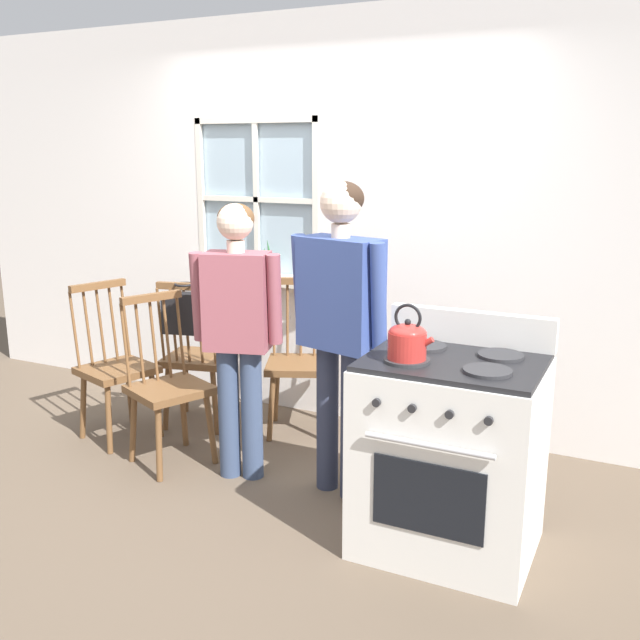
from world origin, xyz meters
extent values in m
plane|color=brown|center=(0.00, 0.00, 0.00)|extent=(16.00, 16.00, 0.00)
cube|color=white|center=(-2.14, 1.40, 1.35)|extent=(2.12, 0.06, 2.70)
cube|color=white|center=(1.54, 1.40, 1.35)|extent=(3.32, 0.06, 2.70)
cube|color=white|center=(-0.60, 1.40, 0.47)|extent=(0.97, 0.06, 0.94)
cube|color=white|center=(-0.60, 1.40, 2.37)|extent=(0.97, 0.06, 0.66)
cube|color=silver|center=(-0.60, 1.32, 0.92)|extent=(1.03, 0.10, 0.03)
cube|color=#9EB7C6|center=(-0.60, 1.41, 1.49)|extent=(0.91, 0.01, 1.05)
cube|color=silver|center=(-0.60, 1.38, 1.49)|extent=(0.04, 0.02, 1.11)
cube|color=silver|center=(-0.60, 1.38, 1.49)|extent=(0.97, 0.02, 0.04)
cube|color=silver|center=(-1.06, 1.38, 1.49)|extent=(0.04, 0.03, 1.11)
cube|color=silver|center=(-0.14, 1.38, 1.49)|extent=(0.04, 0.03, 1.11)
cube|color=silver|center=(-0.60, 1.38, 2.02)|extent=(0.97, 0.03, 0.04)
cube|color=silver|center=(-0.60, 1.38, 0.96)|extent=(0.97, 0.03, 0.04)
cube|color=brown|center=(-0.76, 0.85, 0.46)|extent=(0.50, 0.49, 0.04)
cylinder|color=brown|center=(-0.63, 1.04, 0.22)|extent=(0.07, 0.08, 0.44)
cylinder|color=brown|center=(-0.96, 0.97, 0.22)|extent=(0.08, 0.07, 0.44)
cylinder|color=brown|center=(-0.56, 0.73, 0.22)|extent=(0.08, 0.07, 0.44)
cylinder|color=brown|center=(-0.89, 0.65, 0.22)|extent=(0.07, 0.08, 0.44)
cylinder|color=brown|center=(-0.55, 0.72, 0.71)|extent=(0.03, 0.07, 0.51)
cylinder|color=brown|center=(-0.63, 0.70, 0.71)|extent=(0.03, 0.07, 0.51)
cylinder|color=brown|center=(-0.72, 0.68, 0.71)|extent=(0.03, 0.07, 0.51)
cylinder|color=brown|center=(-0.81, 0.66, 0.71)|extent=(0.03, 0.07, 0.51)
cylinder|color=brown|center=(-0.90, 0.64, 0.71)|extent=(0.03, 0.07, 0.51)
cube|color=brown|center=(-0.72, 0.68, 0.98)|extent=(0.38, 0.13, 0.04)
cube|color=brown|center=(-0.54, 0.25, 0.46)|extent=(0.54, 0.55, 0.04)
cylinder|color=brown|center=(-0.46, 0.03, 0.22)|extent=(0.06, 0.09, 0.44)
cylinder|color=brown|center=(-0.32, 0.34, 0.22)|extent=(0.09, 0.06, 0.44)
cylinder|color=brown|center=(-0.75, 0.16, 0.22)|extent=(0.09, 0.06, 0.44)
cylinder|color=brown|center=(-0.61, 0.47, 0.22)|extent=(0.06, 0.09, 0.44)
cylinder|color=brown|center=(-0.76, 0.15, 0.71)|extent=(0.07, 0.05, 0.51)
cylinder|color=brown|center=(-0.73, 0.23, 0.71)|extent=(0.07, 0.05, 0.51)
cylinder|color=brown|center=(-0.69, 0.32, 0.71)|extent=(0.07, 0.05, 0.51)
cylinder|color=brown|center=(-0.65, 0.40, 0.71)|extent=(0.07, 0.05, 0.51)
cylinder|color=brown|center=(-0.62, 0.48, 0.71)|extent=(0.07, 0.05, 0.51)
cube|color=brown|center=(-0.69, 0.32, 0.98)|extent=(0.19, 0.36, 0.04)
cube|color=brown|center=(-0.08, 1.01, 0.46)|extent=(0.54, 0.53, 0.04)
cylinder|color=brown|center=(-0.17, 0.80, 0.22)|extent=(0.06, 0.09, 0.44)
cylinder|color=brown|center=(0.14, 0.93, 0.22)|extent=(0.09, 0.06, 0.44)
cylinder|color=brown|center=(-0.30, 1.09, 0.22)|extent=(0.09, 0.06, 0.44)
cylinder|color=brown|center=(0.02, 1.22, 0.22)|extent=(0.06, 0.09, 0.44)
cylinder|color=brown|center=(-0.31, 1.09, 0.71)|extent=(0.04, 0.07, 0.51)
cylinder|color=brown|center=(-0.23, 1.13, 0.71)|extent=(0.04, 0.07, 0.51)
cylinder|color=brown|center=(-0.14, 1.17, 0.71)|extent=(0.04, 0.07, 0.51)
cylinder|color=brown|center=(-0.06, 1.20, 0.71)|extent=(0.04, 0.07, 0.51)
cylinder|color=brown|center=(0.02, 1.24, 0.71)|extent=(0.04, 0.07, 0.51)
cube|color=brown|center=(-0.14, 1.17, 0.98)|extent=(0.36, 0.19, 0.04)
cube|color=brown|center=(-1.07, 0.41, 0.46)|extent=(0.51, 0.52, 0.04)
cylinder|color=brown|center=(-0.98, 0.20, 0.22)|extent=(0.06, 0.08, 0.44)
cylinder|color=brown|center=(-0.87, 0.52, 0.22)|extent=(0.08, 0.06, 0.44)
cylinder|color=brown|center=(-1.28, 0.30, 0.22)|extent=(0.08, 0.06, 0.44)
cylinder|color=brown|center=(-1.17, 0.62, 0.22)|extent=(0.06, 0.08, 0.44)
cylinder|color=brown|center=(-1.29, 0.29, 0.71)|extent=(0.07, 0.04, 0.51)
cylinder|color=brown|center=(-1.26, 0.38, 0.71)|extent=(0.07, 0.04, 0.51)
cylinder|color=brown|center=(-1.24, 0.46, 0.71)|extent=(0.07, 0.04, 0.51)
cylinder|color=brown|center=(-1.21, 0.55, 0.71)|extent=(0.07, 0.04, 0.51)
cylinder|color=brown|center=(-1.18, 0.63, 0.71)|extent=(0.07, 0.04, 0.51)
cube|color=brown|center=(-1.24, 0.46, 0.98)|extent=(0.16, 0.37, 0.04)
cylinder|color=#384766|center=(-0.14, 0.26, 0.38)|extent=(0.12, 0.12, 0.76)
cylinder|color=#384766|center=(-0.01, 0.30, 0.38)|extent=(0.12, 0.12, 0.76)
cube|color=#934C56|center=(-0.07, 0.28, 1.03)|extent=(0.39, 0.30, 0.53)
cylinder|color=#934C56|center=(-0.27, 0.20, 1.05)|extent=(0.10, 0.13, 0.50)
cylinder|color=#934C56|center=(0.14, 0.32, 1.05)|extent=(0.10, 0.13, 0.50)
cylinder|color=beige|center=(-0.07, 0.28, 1.33)|extent=(0.10, 0.10, 0.06)
sphere|color=beige|center=(-0.07, 0.28, 1.46)|extent=(0.20, 0.20, 0.20)
ellipsoid|color=brown|center=(-0.08, 0.29, 1.47)|extent=(0.20, 0.20, 0.16)
cylinder|color=#2D3347|center=(0.43, 0.36, 0.41)|extent=(0.12, 0.12, 0.82)
cylinder|color=#2D3347|center=(0.59, 0.32, 0.41)|extent=(0.12, 0.12, 0.82)
cube|color=#384C8E|center=(0.51, 0.34, 1.11)|extent=(0.47, 0.31, 0.58)
cylinder|color=#384C8E|center=(0.26, 0.39, 1.13)|extent=(0.10, 0.13, 0.53)
cylinder|color=#384C8E|center=(0.76, 0.26, 1.13)|extent=(0.10, 0.13, 0.53)
cylinder|color=beige|center=(0.51, 0.34, 1.43)|extent=(0.10, 0.10, 0.07)
sphere|color=beige|center=(0.51, 0.34, 1.57)|extent=(0.21, 0.21, 0.21)
ellipsoid|color=#332319|center=(0.52, 0.36, 1.59)|extent=(0.22, 0.22, 0.17)
cube|color=white|center=(1.20, 0.06, 0.45)|extent=(0.79, 0.64, 0.90)
cube|color=black|center=(1.20, 0.06, 0.91)|extent=(0.77, 0.61, 0.02)
cylinder|color=#2D2D30|center=(1.02, -0.07, 0.93)|extent=(0.20, 0.20, 0.02)
cylinder|color=#2D2D30|center=(1.38, -0.07, 0.93)|extent=(0.20, 0.20, 0.02)
cylinder|color=#2D2D30|center=(1.02, 0.19, 0.93)|extent=(0.20, 0.20, 0.02)
cylinder|color=#2D2D30|center=(1.38, 0.19, 0.93)|extent=(0.20, 0.20, 0.02)
cube|color=white|center=(1.20, 0.35, 1.00)|extent=(0.79, 0.06, 0.16)
cube|color=black|center=(1.20, -0.27, 0.40)|extent=(0.49, 0.01, 0.32)
cylinder|color=silver|center=(1.20, -0.29, 0.65)|extent=(0.55, 0.02, 0.02)
cylinder|color=#232326|center=(0.96, -0.27, 0.79)|extent=(0.04, 0.02, 0.04)
cylinder|color=#232326|center=(1.12, -0.27, 0.79)|extent=(0.04, 0.02, 0.04)
cylinder|color=#232326|center=(1.28, -0.27, 0.79)|extent=(0.04, 0.02, 0.04)
cylinder|color=#232326|center=(1.44, -0.27, 0.79)|extent=(0.04, 0.02, 0.04)
cylinder|color=red|center=(1.02, -0.07, 1.00)|extent=(0.17, 0.17, 0.12)
ellipsoid|color=red|center=(1.02, -0.07, 1.06)|extent=(0.16, 0.16, 0.07)
sphere|color=black|center=(1.02, -0.07, 1.10)|extent=(0.03, 0.03, 0.03)
cylinder|color=red|center=(1.10, -0.07, 1.02)|extent=(0.08, 0.03, 0.07)
torus|color=black|center=(1.02, -0.07, 1.12)|extent=(0.12, 0.01, 0.12)
cylinder|color=beige|center=(-0.49, 1.31, 0.99)|extent=(0.17, 0.17, 0.12)
cylinder|color=#33261C|center=(-0.49, 1.31, 1.05)|extent=(0.15, 0.15, 0.01)
cone|color=#286033|center=(-0.47, 1.32, 1.14)|extent=(0.06, 0.05, 0.18)
cone|color=#286033|center=(-0.51, 1.33, 1.10)|extent=(0.05, 0.05, 0.11)
cone|color=#286033|center=(-0.50, 1.28, 1.11)|extent=(0.04, 0.07, 0.13)
cube|color=black|center=(-0.70, 0.60, 0.83)|extent=(0.23, 0.14, 0.26)
torus|color=black|center=(-0.72, 0.67, 1.00)|extent=(0.15, 0.15, 0.01)
camera|label=1|loc=(1.99, -2.93, 1.84)|focal=40.00mm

